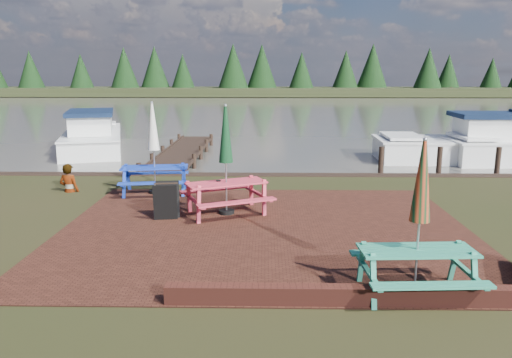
{
  "coord_description": "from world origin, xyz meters",
  "views": [
    {
      "loc": [
        0.0,
        -9.54,
        3.43
      ],
      "look_at": [
        -0.21,
        1.71,
        1.0
      ],
      "focal_mm": 35.0,
      "sensor_mm": 36.0,
      "label": 1
    }
  ],
  "objects_px": {
    "picnic_table_blue": "(154,162)",
    "chalkboard": "(166,201)",
    "picnic_table_teal": "(418,242)",
    "jetty": "(183,151)",
    "person": "(67,164)",
    "boat_jetty": "(93,137)",
    "boat_near": "(480,146)",
    "picnic_table_red": "(226,177)"
  },
  "relations": [
    {
      "from": "boat_jetty",
      "to": "picnic_table_blue",
      "type": "bearing_deg",
      "value": -77.78
    },
    {
      "from": "picnic_table_blue",
      "to": "person",
      "type": "xyz_separation_m",
      "value": [
        -2.56,
        0.17,
        -0.09
      ]
    },
    {
      "from": "picnic_table_blue",
      "to": "boat_near",
      "type": "height_order",
      "value": "picnic_table_blue"
    },
    {
      "from": "jetty",
      "to": "boat_jetty",
      "type": "height_order",
      "value": "boat_jetty"
    },
    {
      "from": "boat_jetty",
      "to": "person",
      "type": "height_order",
      "value": "boat_jetty"
    },
    {
      "from": "boat_jetty",
      "to": "person",
      "type": "relative_size",
      "value": 4.66
    },
    {
      "from": "picnic_table_blue",
      "to": "boat_jetty",
      "type": "distance_m",
      "value": 10.31
    },
    {
      "from": "picnic_table_red",
      "to": "chalkboard",
      "type": "relative_size",
      "value": 3.0
    },
    {
      "from": "picnic_table_blue",
      "to": "boat_near",
      "type": "bearing_deg",
      "value": 21.13
    },
    {
      "from": "boat_jetty",
      "to": "chalkboard",
      "type": "bearing_deg",
      "value": -79.92
    },
    {
      "from": "chalkboard",
      "to": "picnic_table_blue",
      "type": "bearing_deg",
      "value": 99.03
    },
    {
      "from": "boat_near",
      "to": "picnic_table_blue",
      "type": "bearing_deg",
      "value": 120.81
    },
    {
      "from": "jetty",
      "to": "boat_near",
      "type": "xyz_separation_m",
      "value": [
        12.32,
        -0.38,
        0.34
      ]
    },
    {
      "from": "boat_jetty",
      "to": "boat_near",
      "type": "xyz_separation_m",
      "value": [
        16.86,
        -2.47,
        0.02
      ]
    },
    {
      "from": "boat_jetty",
      "to": "person",
      "type": "distance_m",
      "value": 9.2
    },
    {
      "from": "jetty",
      "to": "boat_jetty",
      "type": "relative_size",
      "value": 1.19
    },
    {
      "from": "boat_near",
      "to": "person",
      "type": "height_order",
      "value": "boat_near"
    },
    {
      "from": "picnic_table_blue",
      "to": "boat_jetty",
      "type": "height_order",
      "value": "picnic_table_blue"
    },
    {
      "from": "person",
      "to": "picnic_table_teal",
      "type": "bearing_deg",
      "value": 152.27
    },
    {
      "from": "boat_near",
      "to": "boat_jetty",
      "type": "bearing_deg",
      "value": 83.64
    },
    {
      "from": "jetty",
      "to": "person",
      "type": "xyz_separation_m",
      "value": [
        -2.21,
        -6.8,
        0.7
      ]
    },
    {
      "from": "picnic_table_teal",
      "to": "picnic_table_red",
      "type": "bearing_deg",
      "value": 123.65
    },
    {
      "from": "picnic_table_blue",
      "to": "jetty",
      "type": "distance_m",
      "value": 7.03
    },
    {
      "from": "picnic_table_teal",
      "to": "picnic_table_red",
      "type": "distance_m",
      "value": 5.52
    },
    {
      "from": "picnic_table_red",
      "to": "person",
      "type": "bearing_deg",
      "value": 130.26
    },
    {
      "from": "chalkboard",
      "to": "jetty",
      "type": "distance_m",
      "value": 9.61
    },
    {
      "from": "picnic_table_blue",
      "to": "person",
      "type": "bearing_deg",
      "value": 168.38
    },
    {
      "from": "picnic_table_red",
      "to": "jetty",
      "type": "bearing_deg",
      "value": 81.28
    },
    {
      "from": "picnic_table_blue",
      "to": "boat_jetty",
      "type": "bearing_deg",
      "value": 110.63
    },
    {
      "from": "boat_jetty",
      "to": "boat_near",
      "type": "height_order",
      "value": "boat_near"
    },
    {
      "from": "picnic_table_red",
      "to": "picnic_table_blue",
      "type": "xyz_separation_m",
      "value": [
        -2.2,
        2.07,
        -0.02
      ]
    },
    {
      "from": "picnic_table_red",
      "to": "person",
      "type": "xyz_separation_m",
      "value": [
        -4.76,
        2.25,
        -0.11
      ]
    },
    {
      "from": "picnic_table_red",
      "to": "chalkboard",
      "type": "bearing_deg",
      "value": 174.85
    },
    {
      "from": "picnic_table_teal",
      "to": "picnic_table_blue",
      "type": "xyz_separation_m",
      "value": [
        -5.5,
        6.5,
        0.05
      ]
    },
    {
      "from": "picnic_table_blue",
      "to": "chalkboard",
      "type": "distance_m",
      "value": 2.72
    },
    {
      "from": "jetty",
      "to": "boat_jetty",
      "type": "xyz_separation_m",
      "value": [
        -4.54,
        2.09,
        0.31
      ]
    },
    {
      "from": "picnic_table_blue",
      "to": "boat_jetty",
      "type": "relative_size",
      "value": 0.34
    },
    {
      "from": "boat_near",
      "to": "person",
      "type": "relative_size",
      "value": 4.99
    },
    {
      "from": "picnic_table_teal",
      "to": "jetty",
      "type": "xyz_separation_m",
      "value": [
        -5.85,
        13.48,
        -0.74
      ]
    },
    {
      "from": "picnic_table_teal",
      "to": "chalkboard",
      "type": "relative_size",
      "value": 2.77
    },
    {
      "from": "picnic_table_red",
      "to": "jetty",
      "type": "distance_m",
      "value": 9.44
    },
    {
      "from": "picnic_table_teal",
      "to": "boat_near",
      "type": "xyz_separation_m",
      "value": [
        6.47,
        13.09,
        -0.41
      ]
    }
  ]
}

